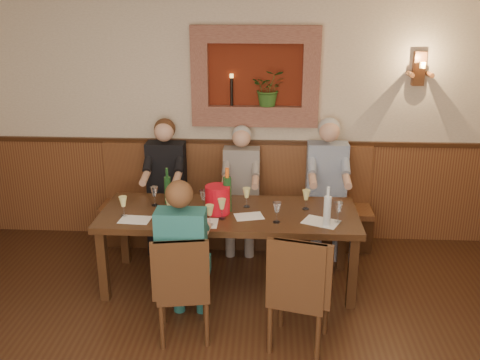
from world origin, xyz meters
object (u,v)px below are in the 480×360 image
(chair_near_left, at_px, (184,307))
(chair_near_right, at_px, (298,313))
(person_bench_right, at_px, (326,197))
(wine_bottle_green_b, at_px, (168,189))
(water_bottle, at_px, (327,210))
(spittoon_bucket, at_px, (218,200))
(person_bench_left, at_px, (166,195))
(person_chair_front, at_px, (184,269))
(dining_table, at_px, (229,219))
(bench, at_px, (236,215))
(person_bench_mid, at_px, (241,199))
(wine_bottle_green_a, at_px, (227,194))

(chair_near_left, xyz_separation_m, chair_near_right, (0.92, -0.07, 0.02))
(person_bench_right, height_order, wine_bottle_green_b, person_bench_right)
(water_bottle, bearing_deg, spittoon_bucket, 166.08)
(chair_near_right, distance_m, wine_bottle_green_b, 1.78)
(person_bench_left, bearing_deg, chair_near_right, -52.18)
(chair_near_left, xyz_separation_m, person_bench_left, (-0.46, 1.72, 0.32))
(person_chair_front, bearing_deg, chair_near_right, -10.22)
(person_bench_left, xyz_separation_m, person_chair_front, (0.46, -1.62, -0.03))
(water_bottle, bearing_deg, dining_table, 162.92)
(bench, height_order, wine_bottle_green_b, bench)
(chair_near_left, distance_m, person_chair_front, 0.30)
(person_bench_right, bearing_deg, bench, 173.86)
(bench, relative_size, person_bench_mid, 2.21)
(person_bench_mid, bearing_deg, person_bench_right, -0.20)
(chair_near_left, relative_size, water_bottle, 2.57)
(person_bench_right, distance_m, water_bottle, 1.15)
(chair_near_left, height_order, person_bench_right, person_bench_right)
(spittoon_bucket, bearing_deg, wine_bottle_green_b, 156.93)
(chair_near_right, xyz_separation_m, spittoon_bucket, (-0.72, 0.92, 0.59))
(spittoon_bucket, xyz_separation_m, wine_bottle_green_b, (-0.51, 0.22, 0.01))
(chair_near_right, distance_m, water_bottle, 0.95)
(chair_near_right, xyz_separation_m, person_bench_right, (0.37, 1.78, 0.32))
(wine_bottle_green_a, bearing_deg, dining_table, -39.63)
(person_chair_front, distance_m, spittoon_bucket, 0.84)
(water_bottle, bearing_deg, person_chair_front, -156.77)
(dining_table, bearing_deg, person_bench_left, 132.38)
(chair_near_left, relative_size, person_chair_front, 0.69)
(person_chair_front, distance_m, wine_bottle_green_b, 1.07)
(person_chair_front, relative_size, wine_bottle_green_b, 3.78)
(spittoon_bucket, bearing_deg, chair_near_right, -51.79)
(person_chair_front, relative_size, wine_bottle_green_a, 3.19)
(person_bench_mid, height_order, wine_bottle_green_b, person_bench_mid)
(bench, relative_size, spittoon_bucket, 11.45)
(wine_bottle_green_a, bearing_deg, person_bench_mid, 84.24)
(chair_near_left, xyz_separation_m, person_bench_mid, (0.37, 1.72, 0.29))
(dining_table, xyz_separation_m, wine_bottle_green_b, (-0.61, 0.19, 0.22))
(chair_near_right, bearing_deg, person_bench_mid, 121.53)
(wine_bottle_green_b, distance_m, water_bottle, 1.56)
(wine_bottle_green_a, xyz_separation_m, wine_bottle_green_b, (-0.59, 0.18, -0.03))
(chair_near_left, distance_m, wine_bottle_green_a, 1.14)
(person_bench_mid, xyz_separation_m, person_chair_front, (-0.37, -1.62, -0.00))
(chair_near_right, relative_size, person_bench_right, 0.68)
(chair_near_left, bearing_deg, water_bottle, 17.76)
(person_chair_front, bearing_deg, wine_bottle_green_a, 69.95)
(chair_near_left, bearing_deg, dining_table, 61.57)
(dining_table, height_order, spittoon_bucket, spittoon_bucket)
(chair_near_left, xyz_separation_m, water_bottle, (1.18, 0.61, 0.63))
(person_bench_right, height_order, person_chair_front, person_bench_right)
(bench, xyz_separation_m, person_bench_mid, (0.07, -0.10, 0.23))
(dining_table, relative_size, spittoon_bucket, 9.16)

